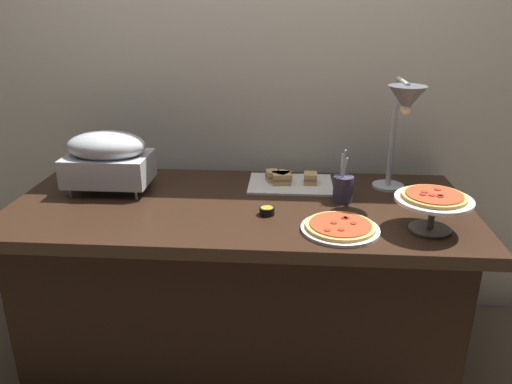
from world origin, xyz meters
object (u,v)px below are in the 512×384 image
(heat_lamp, at_px, (403,110))
(sandwich_platter, at_px, (289,181))
(pizza_plate_center, at_px, (433,202))
(utensil_holder, at_px, (343,188))
(pizza_plate_front, at_px, (340,227))
(chafing_dish, at_px, (108,158))
(sauce_cup_near, at_px, (267,211))

(heat_lamp, xyz_separation_m, sandwich_platter, (-0.45, 0.15, -0.36))
(pizza_plate_center, xyz_separation_m, utensil_holder, (-0.30, 0.26, -0.05))
(pizza_plate_front, bearing_deg, chafing_dish, 160.31)
(chafing_dish, bearing_deg, pizza_plate_center, -13.73)
(pizza_plate_front, distance_m, sandwich_platter, 0.51)
(pizza_plate_center, bearing_deg, heat_lamp, 104.32)
(chafing_dish, height_order, sandwich_platter, chafing_dish)
(chafing_dish, relative_size, heat_lamp, 0.73)
(chafing_dish, bearing_deg, heat_lamp, -1.16)
(chafing_dish, relative_size, utensil_holder, 1.61)
(pizza_plate_center, height_order, sauce_cup_near, pizza_plate_center)
(pizza_plate_front, xyz_separation_m, sauce_cup_near, (-0.27, 0.13, 0.00))
(sauce_cup_near, xyz_separation_m, utensil_holder, (0.31, 0.17, 0.04))
(pizza_plate_front, bearing_deg, pizza_plate_center, 5.34)
(pizza_plate_front, relative_size, utensil_holder, 1.29)
(chafing_dish, xyz_separation_m, pizza_plate_center, (1.31, -0.32, -0.04))
(pizza_plate_center, relative_size, sauce_cup_near, 4.61)
(chafing_dish, bearing_deg, utensil_holder, -3.19)
(heat_lamp, distance_m, utensil_holder, 0.39)
(sandwich_platter, relative_size, sauce_cup_near, 6.31)
(pizza_plate_front, distance_m, utensil_holder, 0.30)
(sauce_cup_near, height_order, utensil_holder, utensil_holder)
(chafing_dish, distance_m, sauce_cup_near, 0.75)
(chafing_dish, distance_m, heat_lamp, 1.26)
(utensil_holder, bearing_deg, chafing_dish, 176.81)
(sandwich_platter, height_order, sauce_cup_near, sandwich_platter)
(chafing_dish, xyz_separation_m, utensil_holder, (1.02, -0.06, -0.09))
(sauce_cup_near, distance_m, utensil_holder, 0.35)
(pizza_plate_center, height_order, utensil_holder, utensil_holder)
(pizza_plate_center, bearing_deg, sauce_cup_near, 170.89)
(heat_lamp, relative_size, utensil_holder, 2.21)
(utensil_holder, bearing_deg, heat_lamp, 8.15)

